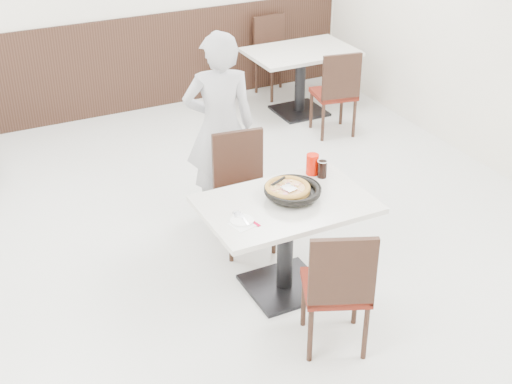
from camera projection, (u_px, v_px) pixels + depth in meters
name	position (u px, v px, depth m)	size (l,w,h in m)	color
floor	(238.00, 269.00, 5.61)	(7.00, 7.00, 0.00)	beige
wainscot_back	(107.00, 69.00, 8.06)	(5.90, 0.03, 1.10)	black
main_table	(285.00, 246.00, 5.21)	(1.20, 0.80, 0.75)	silver
chair_near	(336.00, 284.00, 4.64)	(0.42, 0.42, 0.95)	black
chair_far	(245.00, 195.00, 5.67)	(0.42, 0.42, 0.95)	black
trivet	(286.00, 196.00, 5.07)	(0.11, 0.11, 0.04)	black
pizza_pan	(293.00, 193.00, 5.05)	(0.37, 0.37, 0.01)	black
pizza	(287.00, 190.00, 5.06)	(0.32, 0.32, 0.02)	gold
pizza_server	(289.00, 188.00, 5.02)	(0.08, 0.10, 0.00)	silver
napkin	(243.00, 224.00, 4.76)	(0.15, 0.15, 0.00)	white
side_plate	(242.00, 220.00, 4.79)	(0.16, 0.16, 0.01)	white
fork	(244.00, 219.00, 4.79)	(0.02, 0.17, 0.00)	silver
cola_glass	(322.00, 169.00, 5.32)	(0.07, 0.07, 0.13)	black
red_cup	(312.00, 164.00, 5.36)	(0.09, 0.09, 0.16)	red
diner_person	(220.00, 127.00, 5.97)	(0.60, 0.40, 1.65)	silver
bg_table_right	(300.00, 82.00, 8.19)	(1.20, 0.80, 0.75)	silver
bg_chair_right_near	(334.00, 92.00, 7.65)	(0.42, 0.42, 0.95)	black
bg_chair_right_far	(277.00, 58.00, 8.64)	(0.42, 0.42, 0.95)	black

